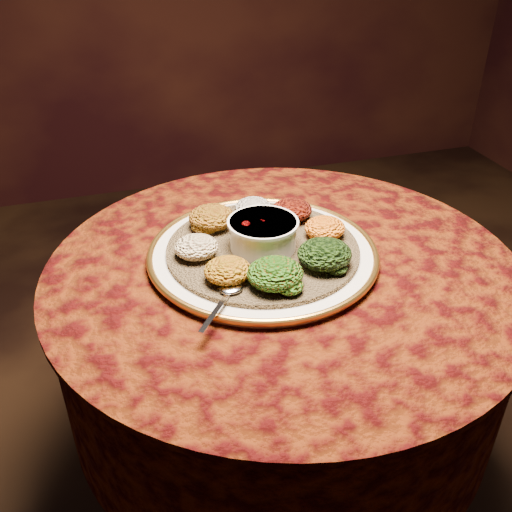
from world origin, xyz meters
name	(u,v)px	position (x,y,z in m)	size (l,w,h in m)	color
table	(281,332)	(0.00, 0.00, 0.55)	(0.96, 0.96, 0.73)	black
platter	(263,253)	(-0.03, 0.03, 0.75)	(0.54, 0.54, 0.02)	silver
injera	(263,249)	(-0.03, 0.03, 0.76)	(0.39, 0.39, 0.01)	olive
stew_bowl	(263,232)	(-0.03, 0.03, 0.80)	(0.14, 0.14, 0.06)	silver
spoon	(229,292)	(-0.14, -0.11, 0.77)	(0.10, 0.12, 0.01)	silver
portion_ayib	(253,207)	(-0.01, 0.16, 0.78)	(0.08, 0.08, 0.04)	beige
portion_kitfo	(292,210)	(0.06, 0.13, 0.78)	(0.09, 0.08, 0.04)	black
portion_tikil	(325,228)	(0.10, 0.03, 0.78)	(0.08, 0.08, 0.04)	#C49110
portion_gomen	(325,254)	(0.06, -0.07, 0.79)	(0.11, 0.10, 0.05)	black
portion_mixveg	(275,273)	(-0.05, -0.10, 0.79)	(0.10, 0.10, 0.05)	#A8260A
portion_kik	(228,270)	(-0.13, -0.06, 0.78)	(0.09, 0.08, 0.04)	#A95B0E
portion_timatim	(196,247)	(-0.17, 0.04, 0.78)	(0.09, 0.08, 0.04)	maroon
portion_shiro	(212,217)	(-0.11, 0.14, 0.79)	(0.10, 0.09, 0.05)	#82580F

